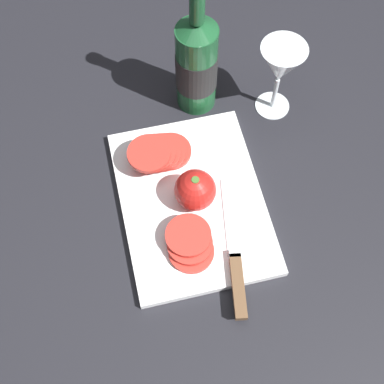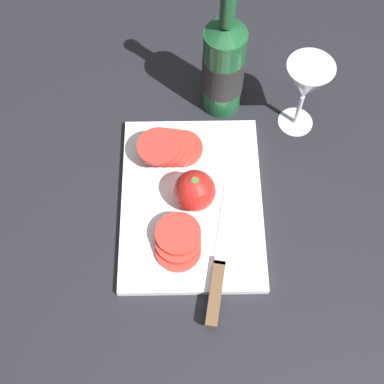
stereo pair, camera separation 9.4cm
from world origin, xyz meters
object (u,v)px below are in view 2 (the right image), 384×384
(wine_bottle, at_px, (224,67))
(whole_tomato, at_px, (195,191))
(knife, at_px, (218,279))
(tomato_slice_stack_near, at_px, (178,242))
(wine_glass, at_px, (307,84))
(tomato_slice_stack_far, at_px, (171,147))

(wine_bottle, bearing_deg, whole_tomato, -13.91)
(knife, xyz_separation_m, tomato_slice_stack_near, (-0.06, -0.07, 0.01))
(wine_glass, height_order, tomato_slice_stack_near, wine_glass)
(tomato_slice_stack_near, xyz_separation_m, tomato_slice_stack_far, (-0.19, -0.01, 0.01))
(wine_bottle, height_order, wine_glass, wine_bottle)
(tomato_slice_stack_near, relative_size, tomato_slice_stack_far, 0.84)
(tomato_slice_stack_far, bearing_deg, whole_tomato, 23.69)
(wine_glass, relative_size, tomato_slice_stack_near, 1.62)
(tomato_slice_stack_near, distance_m, tomato_slice_stack_far, 0.19)
(wine_bottle, relative_size, knife, 1.17)
(wine_bottle, relative_size, wine_glass, 1.85)
(wine_bottle, distance_m, knife, 0.39)
(wine_glass, bearing_deg, whole_tomato, -48.69)
(tomato_slice_stack_near, height_order, tomato_slice_stack_far, tomato_slice_stack_far)
(wine_bottle, distance_m, tomato_slice_stack_far, 0.18)
(wine_glass, relative_size, knife, 0.63)
(knife, bearing_deg, whole_tomato, 23.02)
(knife, height_order, tomato_slice_stack_far, tomato_slice_stack_far)
(wine_glass, xyz_separation_m, tomato_slice_stack_near, (0.27, -0.23, -0.09))
(knife, bearing_deg, wine_bottle, 6.48)
(whole_tomato, relative_size, tomato_slice_stack_far, 0.62)
(knife, bearing_deg, tomato_slice_stack_far, 27.29)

